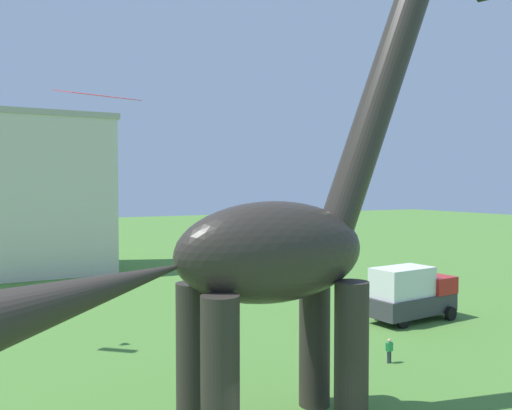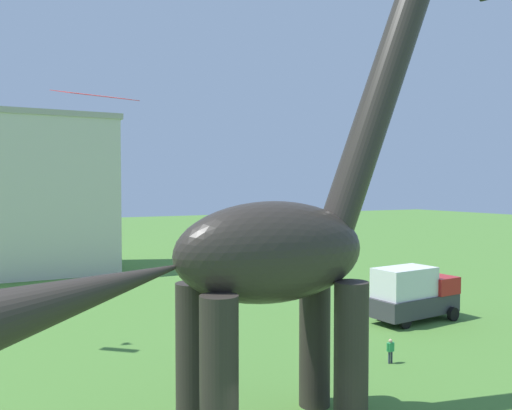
# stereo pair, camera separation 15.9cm
# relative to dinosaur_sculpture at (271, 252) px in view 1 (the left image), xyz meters

# --- Properties ---
(dinosaur_sculpture) EXTENTS (15.43, 3.27, 16.13)m
(dinosaur_sculpture) POSITION_rel_dinosaur_sculpture_xyz_m (0.00, 0.00, 0.00)
(dinosaur_sculpture) COLOR #2D2823
(dinosaur_sculpture) RESTS_ON ground_plane
(parked_box_truck) EXTENTS (5.78, 2.64, 3.20)m
(parked_box_truck) POSITION_rel_dinosaur_sculpture_xyz_m (14.09, 8.39, -4.18)
(parked_box_truck) COLOR #38383D
(parked_box_truck) RESTS_ON ground_plane
(person_photographer) EXTENTS (0.41, 0.18, 1.10)m
(person_photographer) POSITION_rel_dinosaur_sculpture_xyz_m (7.89, 3.28, -5.16)
(person_photographer) COLOR #2D3347
(person_photographer) RESTS_ON ground_plane
(person_strolling_adult) EXTENTS (0.58, 0.26, 1.55)m
(person_strolling_adult) POSITION_rel_dinosaur_sculpture_xyz_m (7.99, 10.07, -4.89)
(person_strolling_adult) COLOR black
(person_strolling_adult) RESTS_ON ground_plane
(kite_mid_left) EXTENTS (1.90, 1.59, 0.24)m
(kite_mid_left) POSITION_rel_dinosaur_sculpture_xyz_m (-5.75, -1.95, 4.24)
(kite_mid_left) COLOR red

